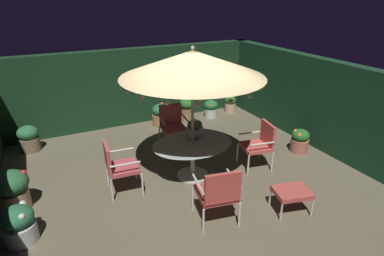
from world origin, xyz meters
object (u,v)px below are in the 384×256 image
object	(u,v)px
patio_chair_north	(172,123)
ottoman_footrest	(292,193)
patio_chair_northeast	(117,164)
potted_plant_back_right	(211,108)
patio_umbrella	(193,64)
patio_chair_east	(218,192)
potted_plant_left_far	(187,109)
potted_plant_right_far	(12,189)
centerpiece_planter	(195,128)
potted_plant_left_near	(300,140)
potted_plant_front_corner	(230,104)
potted_plant_back_left	(161,114)
potted_plant_back_center	(19,224)
patio_dining_table	(193,150)
potted_plant_right_near	(29,138)
patio_chair_southeast	(260,142)

from	to	relation	value
patio_chair_north	ottoman_footrest	distance (m)	3.32
patio_chair_northeast	potted_plant_back_right	xyz separation A→B (m)	(3.42, 2.60, -0.30)
patio_umbrella	patio_chair_east	bearing A→B (deg)	-100.54
ottoman_footrest	potted_plant_left_far	size ratio (longest dim) A/B	1.02
patio_chair_north	potted_plant_right_far	distance (m)	3.58
patio_umbrella	centerpiece_planter	xyz separation A→B (m)	(0.13, 0.17, -1.32)
potted_plant_left_near	potted_plant_front_corner	world-z (taller)	potted_plant_left_near
potted_plant_back_left	potted_plant_back_center	bearing A→B (deg)	-136.42
patio_dining_table	potted_plant_front_corner	distance (m)	3.98
ottoman_footrest	potted_plant_right_near	size ratio (longest dim) A/B	1.09
patio_chair_southeast	potted_plant_back_right	size ratio (longest dim) A/B	1.88
patio_chair_north	potted_plant_front_corner	distance (m)	2.93
patio_chair_east	potted_plant_left_far	xyz separation A→B (m)	(1.47, 4.22, -0.22)
potted_plant_right_near	potted_plant_back_left	world-z (taller)	potted_plant_right_near
potted_plant_front_corner	potted_plant_left_far	world-z (taller)	potted_plant_left_far
patio_chair_southeast	potted_plant_left_far	world-z (taller)	patio_chair_southeast
potted_plant_back_center	patio_umbrella	bearing A→B (deg)	9.42
patio_chair_east	patio_dining_table	bearing A→B (deg)	79.46
potted_plant_front_corner	centerpiece_planter	bearing A→B (deg)	-133.98
potted_plant_back_left	potted_plant_right_near	bearing A→B (deg)	-177.38
patio_chair_southeast	potted_plant_left_far	size ratio (longest dim) A/B	1.46
patio_chair_north	patio_chair_east	xyz separation A→B (m)	(-0.46, -2.93, 0.01)
patio_dining_table	patio_chair_east	bearing A→B (deg)	-100.54
centerpiece_planter	potted_plant_left_far	xyz separation A→B (m)	(1.06, 2.59, -0.60)
centerpiece_planter	ottoman_footrest	xyz separation A→B (m)	(0.87, -1.92, -0.61)
patio_chair_north	potted_plant_back_right	world-z (taller)	patio_chair_north
centerpiece_planter	potted_plant_front_corner	size ratio (longest dim) A/B	0.85
patio_chair_east	patio_chair_southeast	size ratio (longest dim) A/B	1.05
patio_chair_southeast	potted_plant_back_right	bearing A→B (deg)	80.37
potted_plant_back_left	patio_umbrella	bearing A→B (deg)	-98.23
centerpiece_planter	potted_plant_back_right	bearing A→B (deg)	54.43
patio_chair_north	potted_plant_right_far	bearing A→B (deg)	-162.57
patio_chair_east	potted_plant_left_far	size ratio (longest dim) A/B	1.53
patio_chair_northeast	patio_chair_southeast	world-z (taller)	patio_chair_northeast
patio_chair_east	patio_umbrella	bearing A→B (deg)	79.46
patio_chair_southeast	ottoman_footrest	xyz separation A→B (m)	(-0.45, -1.48, -0.21)
patio_chair_northeast	potted_plant_right_near	distance (m)	2.98
patio_chair_east	patio_chair_north	bearing A→B (deg)	81.06
patio_umbrella	potted_plant_back_left	world-z (taller)	patio_umbrella
potted_plant_right_far	patio_chair_southeast	bearing A→B (deg)	-8.12
patio_chair_north	potted_plant_back_right	distance (m)	2.18
potted_plant_right_near	potted_plant_back_center	bearing A→B (deg)	-93.23
potted_plant_front_corner	potted_plant_right_far	bearing A→B (deg)	-157.47
potted_plant_left_near	potted_plant_front_corner	distance (m)	3.01
potted_plant_back_center	potted_plant_left_near	distance (m)	5.86
potted_plant_back_right	potted_plant_left_near	bearing A→B (deg)	-74.90
patio_umbrella	potted_plant_right_far	size ratio (longest dim) A/B	3.64
potted_plant_right_far	potted_plant_back_right	xyz separation A→B (m)	(5.18, 2.32, -0.11)
potted_plant_right_near	patio_chair_east	bearing A→B (deg)	-57.24
patio_chair_north	potted_plant_back_left	distance (m)	1.42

